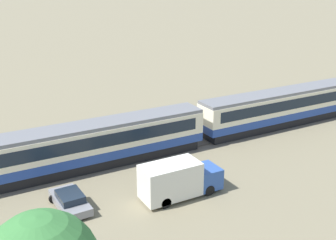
# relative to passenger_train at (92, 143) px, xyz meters

# --- Properties ---
(ground_plane) EXTENTS (600.00, 600.00, 0.00)m
(ground_plane) POSITION_rel_passenger_train_xyz_m (22.43, 0.39, -2.19)
(ground_plane) COLOR #7A7056
(passenger_train) EXTENTS (110.57, 2.91, 3.94)m
(passenger_train) POSITION_rel_passenger_train_xyz_m (0.00, 0.00, 0.00)
(passenger_train) COLOR #234293
(passenger_train) RESTS_ON ground_plane
(railway_track) EXTENTS (155.21, 3.60, 0.04)m
(railway_track) POSITION_rel_passenger_train_xyz_m (4.18, -0.00, -2.18)
(railway_track) COLOR #665B51
(railway_track) RESTS_ON ground_plane
(parked_car_grey) EXTENTS (2.40, 4.35, 1.24)m
(parked_car_grey) POSITION_rel_passenger_train_xyz_m (-3.75, -5.67, -1.60)
(parked_car_grey) COLOR gray
(parked_car_grey) RESTS_ON ground_plane
(delivery_truck_blue) EXTENTS (6.29, 2.25, 2.78)m
(delivery_truck_blue) POSITION_rel_passenger_train_xyz_m (3.79, -7.96, -0.81)
(delivery_truck_blue) COLOR #2D519E
(delivery_truck_blue) RESTS_ON ground_plane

